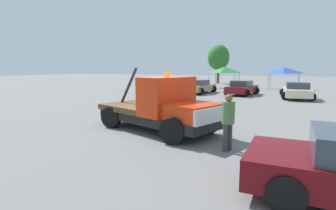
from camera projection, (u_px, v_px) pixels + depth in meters
name	position (u px, v px, depth m)	size (l,w,h in m)	color
ground_plane	(157.00, 130.00, 10.53)	(160.00, 160.00, 0.00)	slate
tow_truck	(162.00, 108.00, 10.18)	(5.71, 3.64, 2.51)	black
person_near_truck	(228.00, 118.00, 7.77)	(0.38, 0.38, 1.72)	#38383D
parked_car_skyblue	(163.00, 86.00, 27.10)	(2.74, 4.66, 1.34)	#669ED1
parked_car_tan	(199.00, 87.00, 25.91)	(2.67, 4.87, 1.34)	tan
parked_car_maroon	(242.00, 88.00, 24.23)	(2.82, 4.51, 1.34)	maroon
parked_car_cream	(297.00, 91.00, 21.43)	(2.68, 5.01, 1.34)	beige
canopy_tent_green	(225.00, 70.00, 32.37)	(3.13, 3.13, 2.64)	#9E9EA3
canopy_tent_blue	(284.00, 70.00, 30.48)	(3.21, 3.21, 2.59)	#9E9EA3
tree_left	(218.00, 57.00, 42.28)	(3.49, 3.49, 6.24)	brown
traffic_cone	(217.00, 112.00, 13.33)	(0.40, 0.40, 0.55)	black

